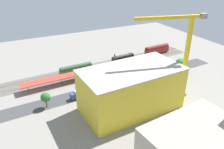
{
  "coord_description": "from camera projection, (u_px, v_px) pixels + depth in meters",
  "views": [
    {
      "loc": [
        48.05,
        88.22,
        53.38
      ],
      "look_at": [
        3.75,
        0.51,
        4.54
      ],
      "focal_mm": 36.03,
      "sensor_mm": 36.0,
      "label": 1
    }
  ],
  "objects": [
    {
      "name": "ground_plane",
      "position": [
        118.0,
        81.0,
        113.68
      ],
      "size": [
        186.66,
        186.66,
        0.0
      ],
      "primitive_type": "plane",
      "color": "gray",
      "rests_on": "ground"
    },
    {
      "name": "parked_car_4",
      "position": [
        99.0,
        84.0,
        108.9
      ],
      "size": [
        4.57,
        2.19,
        1.81
      ],
      "color": "black",
      "rests_on": "ground"
    },
    {
      "name": "box_truck_1",
      "position": [
        118.0,
        87.0,
        104.24
      ],
      "size": [
        8.6,
        2.79,
        3.65
      ],
      "color": "black",
      "rests_on": "ground"
    },
    {
      "name": "street_tree_4",
      "position": [
        112.0,
        81.0,
        101.39
      ],
      "size": [
        5.06,
        5.06,
        8.29
      ],
      "color": "brown",
      "rests_on": "ground"
    },
    {
      "name": "street_tree_1",
      "position": [
        46.0,
        97.0,
        90.79
      ],
      "size": [
        4.0,
        4.0,
        6.73
      ],
      "color": "brown",
      "rests_on": "ground"
    },
    {
      "name": "parked_car_3",
      "position": [
        112.0,
        80.0,
        112.73
      ],
      "size": [
        4.92,
        2.15,
        1.63
      ],
      "color": "black",
      "rests_on": "ground"
    },
    {
      "name": "parked_car_2",
      "position": [
        127.0,
        77.0,
        115.73
      ],
      "size": [
        4.31,
        2.04,
        1.7
      ],
      "color": "black",
      "rests_on": "ground"
    },
    {
      "name": "street_tree_0",
      "position": [
        91.0,
        87.0,
        97.43
      ],
      "size": [
        4.25,
        4.25,
        7.29
      ],
      "color": "brown",
      "rests_on": "ground"
    },
    {
      "name": "freight_coach_far",
      "position": [
        76.0,
        69.0,
        118.68
      ],
      "size": [
        17.92,
        3.66,
        5.75
      ],
      "color": "black",
      "rests_on": "ground"
    },
    {
      "name": "locomotive",
      "position": [
        124.0,
        58.0,
        136.85
      ],
      "size": [
        15.76,
        3.34,
        4.98
      ],
      "color": "black",
      "rests_on": "ground"
    },
    {
      "name": "parked_car_0",
      "position": [
        153.0,
        71.0,
        122.07
      ],
      "size": [
        4.79,
        1.96,
        1.67
      ],
      "color": "black",
      "rests_on": "ground"
    },
    {
      "name": "construction_roof_slab",
      "position": [
        132.0,
        70.0,
        84.86
      ],
      "size": [
        40.38,
        22.52,
        0.4
      ],
      "primitive_type": "cube",
      "rotation": [
        0.0,
        0.0,
        0.05
      ],
      "color": "#B7B2A8",
      "rests_on": "construction_building"
    },
    {
      "name": "construction_building",
      "position": [
        131.0,
        90.0,
        88.75
      ],
      "size": [
        39.75,
        21.89,
        17.08
      ],
      "primitive_type": "cube",
      "rotation": [
        0.0,
        0.0,
        0.05
      ],
      "color": "yellow",
      "rests_on": "ground"
    },
    {
      "name": "street_tree_3",
      "position": [
        140.0,
        75.0,
        108.35
      ],
      "size": [
        4.26,
        4.26,
        7.16
      ],
      "color": "brown",
      "rests_on": "ground"
    },
    {
      "name": "platform_canopy_near",
      "position": [
        90.0,
        70.0,
        116.09
      ],
      "size": [
        69.95,
        8.45,
        3.87
      ],
      "color": "#C63D2D",
      "rests_on": "ground"
    },
    {
      "name": "street_tree_5",
      "position": [
        181.0,
        64.0,
        119.2
      ],
      "size": [
        6.33,
        6.33,
        8.38
      ],
      "color": "brown",
      "rests_on": "ground"
    },
    {
      "name": "traffic_light",
      "position": [
        140.0,
        76.0,
        108.36
      ],
      "size": [
        0.5,
        0.36,
        6.95
      ],
      "color": "#333333",
      "rests_on": "ground"
    },
    {
      "name": "passenger_coach",
      "position": [
        157.0,
        49.0,
        146.29
      ],
      "size": [
        17.92,
        3.92,
        5.82
      ],
      "color": "black",
      "rests_on": "ground"
    },
    {
      "name": "parked_car_1",
      "position": [
        141.0,
        74.0,
        118.45
      ],
      "size": [
        4.83,
        2.1,
        1.73
      ],
      "color": "black",
      "rests_on": "ground"
    },
    {
      "name": "box_truck_0",
      "position": [
        81.0,
        94.0,
        99.26
      ],
      "size": [
        10.21,
        3.49,
        3.29
      ],
      "color": "black",
      "rests_on": "ground"
    },
    {
      "name": "track_rails",
      "position": [
        102.0,
        66.0,
        128.92
      ],
      "size": [
        116.54,
        12.63,
        0.12
      ],
      "color": "#9E9EA8",
      "rests_on": "ground"
    },
    {
      "name": "street_tree_2",
      "position": [
        141.0,
        76.0,
        108.91
      ],
      "size": [
        4.32,
        4.32,
        6.34
      ],
      "color": "brown",
      "rests_on": "ground"
    },
    {
      "name": "box_truck_2",
      "position": [
        82.0,
        93.0,
        99.14
      ],
      "size": [
        10.04,
        2.93,
        3.56
      ],
      "color": "black",
      "rests_on": "ground"
    },
    {
      "name": "rail_bed",
      "position": [
        102.0,
        67.0,
        129.0
      ],
      "size": [
        117.17,
        19.06,
        0.01
      ],
      "primitive_type": "cube",
      "rotation": [
        0.0,
        0.0,
        0.05
      ],
      "color": "#665E54",
      "rests_on": "ground"
    },
    {
      "name": "street_asphalt",
      "position": [
        121.0,
        83.0,
        111.21
      ],
      "size": [
        116.95,
        14.31,
        0.01
      ],
      "primitive_type": "cube",
      "rotation": [
        0.0,
        0.0,
        0.05
      ],
      "color": "#424244",
      "rests_on": "ground"
    },
    {
      "name": "tower_crane",
      "position": [
        182.0,
        50.0,
        91.38
      ],
      "size": [
        28.42,
        9.15,
        36.1
      ],
      "color": "gray",
      "rests_on": "ground"
    }
  ]
}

